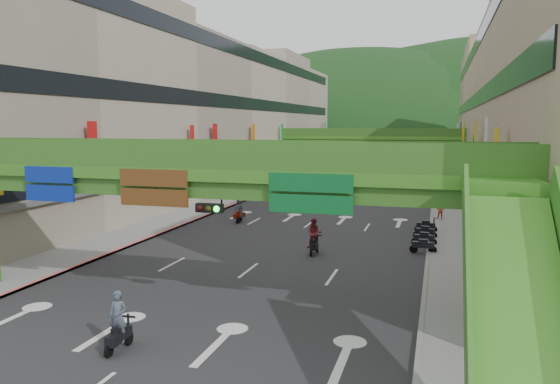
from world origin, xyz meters
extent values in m
plane|color=black|center=(0.00, 0.00, 0.00)|extent=(320.00, 320.00, 0.00)
cube|color=#28282B|center=(0.00, 50.00, 0.01)|extent=(18.00, 140.00, 0.02)
cube|color=gray|center=(-11.00, 50.00, 0.07)|extent=(4.00, 140.00, 0.15)
cube|color=gray|center=(11.00, 50.00, 0.07)|extent=(4.00, 140.00, 0.15)
cube|color=#CC5959|center=(-9.10, 50.00, 0.09)|extent=(0.20, 140.00, 0.18)
cube|color=gray|center=(9.10, 50.00, 0.09)|extent=(0.20, 140.00, 0.18)
cube|color=#9E937F|center=(-19.00, 50.00, 9.50)|extent=(12.00, 95.00, 19.00)
cube|color=black|center=(-12.95, 50.00, 4.20)|extent=(0.08, 90.25, 1.40)
cube|color=black|center=(-12.95, 50.00, 10.20)|extent=(0.08, 90.25, 1.40)
cube|color=black|center=(-12.95, 50.00, 16.20)|extent=(0.08, 90.25, 1.40)
cube|color=gray|center=(19.00, 50.00, 9.50)|extent=(12.00, 95.00, 19.00)
cube|color=black|center=(12.95, 50.00, 4.20)|extent=(0.08, 90.25, 1.40)
cube|color=black|center=(12.95, 50.00, 10.20)|extent=(0.08, 90.25, 1.40)
cube|color=black|center=(12.95, 50.00, 16.20)|extent=(0.08, 90.25, 1.40)
cube|color=#4C9E2D|center=(0.00, 6.00, 5.75)|extent=(28.00, 2.20, 0.50)
cube|color=#387223|center=(0.00, 6.00, 5.15)|extent=(28.00, 1.76, 0.70)
cube|color=#4C9E2D|center=(11.00, 6.00, 2.40)|extent=(0.60, 0.60, 4.80)
cube|color=#387223|center=(0.00, 4.96, 6.55)|extent=(28.00, 0.12, 1.10)
cube|color=#387223|center=(0.00, 7.04, 6.55)|extent=(28.00, 0.12, 1.10)
cube|color=#4C9E2D|center=(11.50, -1.30, 3.05)|extent=(2.20, 7.74, 5.20)
cube|color=navy|center=(-6.50, 4.92, 5.15)|extent=(2.40, 0.12, 1.50)
cube|color=#593314|center=(-1.50, 4.92, 5.15)|extent=(3.00, 0.12, 1.50)
cube|color=#0C5926|center=(5.00, 4.92, 5.15)|extent=(3.20, 0.12, 1.50)
cube|color=black|center=(1.00, 4.77, 4.50)|extent=(1.10, 0.28, 0.35)
cube|color=#4C9E2D|center=(0.00, 65.00, 5.75)|extent=(28.00, 2.20, 0.50)
cube|color=#387223|center=(0.00, 65.00, 5.15)|extent=(28.00, 1.76, 0.70)
cube|color=#4C9E2D|center=(-11.00, 65.00, 2.40)|extent=(0.60, 0.60, 4.80)
cube|color=#4C9E2D|center=(11.00, 65.00, 2.40)|extent=(0.60, 0.60, 4.80)
cube|color=#387223|center=(0.00, 63.96, 6.55)|extent=(28.00, 0.12, 1.10)
cube|color=#387223|center=(0.00, 66.04, 6.55)|extent=(28.00, 0.12, 1.10)
ellipsoid|color=#1C4419|center=(-15.00, 160.00, 0.00)|extent=(168.00, 140.00, 112.00)
ellipsoid|color=#1C4419|center=(25.00, 180.00, 0.00)|extent=(208.00, 176.00, 128.00)
cylinder|color=black|center=(0.00, 30.00, 6.20)|extent=(26.00, 0.03, 0.03)
cone|color=red|center=(-12.50, 30.00, 5.95)|extent=(0.36, 0.36, 0.40)
cone|color=gold|center=(-10.23, 30.00, 5.95)|extent=(0.36, 0.36, 0.40)
cone|color=#193FB2|center=(-7.95, 30.00, 5.95)|extent=(0.36, 0.36, 0.40)
cone|color=silver|center=(-5.68, 30.00, 5.95)|extent=(0.36, 0.36, 0.40)
cone|color=#198C33|center=(-3.41, 30.00, 5.95)|extent=(0.36, 0.36, 0.40)
cone|color=orange|center=(-1.14, 30.00, 5.95)|extent=(0.36, 0.36, 0.40)
cone|color=red|center=(1.14, 30.00, 5.95)|extent=(0.36, 0.36, 0.40)
cone|color=gold|center=(3.41, 30.00, 5.95)|extent=(0.36, 0.36, 0.40)
cone|color=#193FB2|center=(5.68, 30.00, 5.95)|extent=(0.36, 0.36, 0.40)
cone|color=silver|center=(7.95, 30.00, 5.95)|extent=(0.36, 0.36, 0.40)
cone|color=#198C33|center=(10.23, 30.00, 5.95)|extent=(0.36, 0.36, 0.40)
cone|color=orange|center=(12.50, 30.00, 5.95)|extent=(0.36, 0.36, 0.40)
cube|color=black|center=(-0.79, 1.00, 0.55)|extent=(0.44, 1.32, 0.35)
cube|color=black|center=(-0.79, 1.00, 0.80)|extent=(0.34, 0.57, 0.18)
cube|color=black|center=(-0.75, 1.55, 1.05)|extent=(0.55, 0.10, 0.06)
cylinder|color=black|center=(-0.75, 1.55, 0.25)|extent=(0.13, 0.51, 0.50)
cylinder|color=black|center=(-0.83, 0.45, 0.25)|extent=(0.13, 0.51, 0.50)
imported|color=#404A5A|center=(-0.79, 1.00, 1.24)|extent=(0.68, 0.47, 1.78)
cube|color=black|center=(2.55, 16.56, 0.55)|extent=(0.52, 1.34, 0.35)
cube|color=black|center=(2.55, 16.56, 0.80)|extent=(0.37, 0.59, 0.18)
cube|color=black|center=(2.62, 17.10, 1.05)|extent=(0.55, 0.13, 0.06)
cylinder|color=black|center=(2.62, 17.10, 0.25)|extent=(0.17, 0.51, 0.50)
cylinder|color=black|center=(2.48, 16.01, 0.25)|extent=(0.17, 0.51, 0.50)
imported|color=maroon|center=(2.55, 16.56, 1.27)|extent=(0.98, 0.81, 1.84)
cube|color=#9798A0|center=(-4.55, 31.96, 0.55)|extent=(0.66, 1.35, 0.35)
cube|color=#9798A0|center=(-4.55, 31.96, 0.80)|extent=(0.43, 0.61, 0.18)
cube|color=#9798A0|center=(-4.69, 32.49, 1.05)|extent=(0.55, 0.19, 0.06)
cylinder|color=black|center=(-4.69, 32.49, 0.25)|extent=(0.22, 0.51, 0.50)
cylinder|color=black|center=(-4.42, 31.43, 0.25)|extent=(0.22, 0.51, 0.50)
imported|color=#27303C|center=(-4.55, 31.96, 1.19)|extent=(1.05, 0.64, 1.67)
cube|color=#6D1205|center=(-5.51, 25.33, 0.55)|extent=(0.63, 1.35, 0.35)
cube|color=#6D1205|center=(-5.51, 25.33, 0.80)|extent=(0.41, 0.60, 0.18)
cube|color=#6D1205|center=(-5.63, 25.86, 1.05)|extent=(0.55, 0.18, 0.06)
cylinder|color=black|center=(-5.63, 25.86, 0.25)|extent=(0.21, 0.51, 0.50)
cylinder|color=black|center=(-5.39, 24.79, 0.25)|extent=(0.21, 0.51, 0.50)
imported|color=#3B3C44|center=(-5.51, 25.33, 1.11)|extent=(0.83, 0.63, 1.52)
cube|color=black|center=(8.80, 18.56, 0.55)|extent=(1.31, 0.40, 0.35)
cube|color=black|center=(8.80, 18.56, 0.80)|extent=(0.56, 0.32, 0.18)
cube|color=black|center=(9.35, 18.58, 1.05)|extent=(0.08, 0.55, 0.06)
cylinder|color=black|center=(9.35, 18.58, 0.25)|extent=(0.50, 0.12, 0.50)
cylinder|color=black|center=(8.25, 18.54, 0.25)|extent=(0.50, 0.12, 0.50)
cube|color=black|center=(8.80, 20.76, 0.55)|extent=(1.31, 0.40, 0.35)
cube|color=black|center=(8.80, 20.76, 0.80)|extent=(0.56, 0.32, 0.18)
cube|color=black|center=(9.35, 20.78, 1.05)|extent=(0.08, 0.55, 0.06)
cylinder|color=black|center=(9.35, 20.78, 0.25)|extent=(0.50, 0.12, 0.50)
cylinder|color=black|center=(8.25, 20.74, 0.25)|extent=(0.50, 0.12, 0.50)
cube|color=black|center=(8.80, 22.96, 0.55)|extent=(1.31, 0.40, 0.35)
cube|color=black|center=(8.80, 22.96, 0.80)|extent=(0.56, 0.32, 0.18)
cube|color=black|center=(9.35, 22.98, 1.05)|extent=(0.08, 0.55, 0.06)
cylinder|color=black|center=(9.35, 22.98, 0.25)|extent=(0.50, 0.12, 0.50)
cylinder|color=black|center=(8.25, 22.94, 0.25)|extent=(0.50, 0.12, 0.50)
cube|color=black|center=(8.80, 25.16, 0.55)|extent=(1.31, 0.40, 0.35)
cube|color=black|center=(8.80, 25.16, 0.80)|extent=(0.56, 0.32, 0.18)
cube|color=black|center=(9.35, 25.18, 1.05)|extent=(0.08, 0.55, 0.06)
cylinder|color=black|center=(9.35, 25.18, 0.25)|extent=(0.50, 0.12, 0.50)
cylinder|color=black|center=(8.25, 25.14, 0.25)|extent=(0.50, 0.12, 0.50)
imported|color=#9F9EA5|center=(-5.28, 48.77, 0.68)|extent=(1.51, 4.13, 1.35)
imported|color=yellow|center=(-0.15, 73.21, 0.70)|extent=(2.26, 4.30, 1.39)
imported|color=#C85533|center=(9.80, 30.31, 0.75)|extent=(0.85, 0.73, 1.50)
imported|color=#23212B|center=(12.20, 25.93, 0.87)|extent=(1.08, 0.92, 1.73)
imported|color=#2D4758|center=(12.20, 30.54, 0.83)|extent=(0.89, 0.70, 1.66)
camera|label=1|loc=(9.53, -14.64, 7.77)|focal=35.00mm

